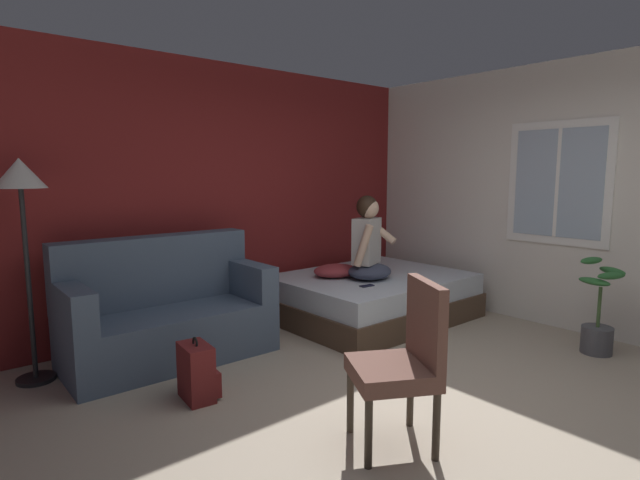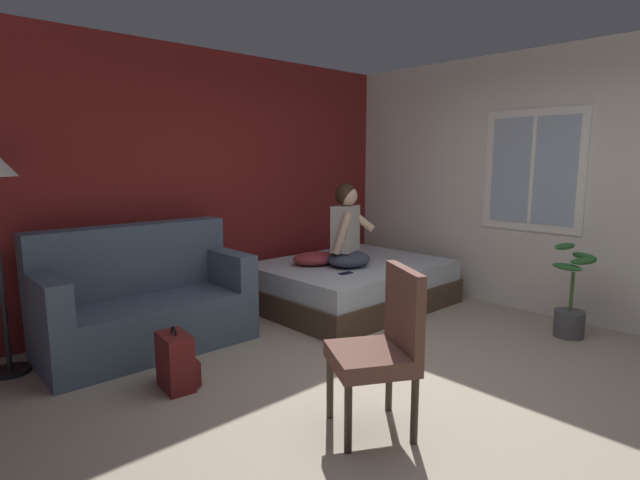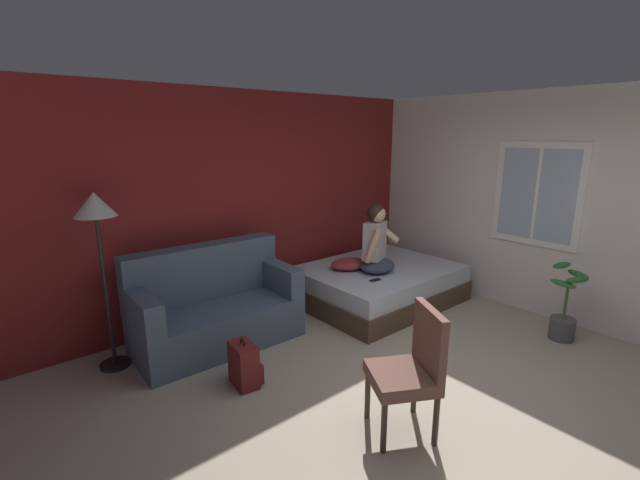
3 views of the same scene
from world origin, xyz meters
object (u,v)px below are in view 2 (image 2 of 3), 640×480
backpack (177,362)px  throw_pillow (315,258)px  person_seated (347,233)px  cell_phone (346,273)px  side_chair (383,344)px  potted_plant (571,304)px  couch (144,302)px  bed (351,284)px

backpack → throw_pillow: 2.18m
person_seated → cell_phone: (-0.27, -0.24, -0.35)m
side_chair → potted_plant: side_chair is taller
couch → potted_plant: couch is taller
bed → couch: (-2.21, 0.33, 0.16)m
couch → side_chair: couch is taller
side_chair → bed: bearing=47.6°
couch → cell_phone: (1.77, -0.68, 0.09)m
bed → backpack: size_ratio=4.39×
couch → backpack: couch is taller
throw_pillow → cell_phone: bearing=-96.5°
person_seated → cell_phone: person_seated is taller
throw_pillow → side_chair: bearing=-123.1°
throw_pillow → potted_plant: (1.10, -2.23, -0.25)m
couch → backpack: bearing=-101.0°
bed → side_chair: size_ratio=2.05×
bed → side_chair: side_chair is taller
bed → throw_pillow: (-0.38, 0.18, 0.31)m
couch → potted_plant: bearing=-39.1°
bed → couch: couch is taller
bed → person_seated: size_ratio=2.30×
side_chair → cell_phone: bearing=50.3°
side_chair → backpack: side_chair is taller
backpack → throw_pillow: size_ratio=0.95×
potted_plant → bed: bearing=109.4°
bed → couch: bearing=171.4°
couch → throw_pillow: (1.83, -0.15, 0.16)m
side_chair → throw_pillow: bearing=56.9°
side_chair → backpack: (-0.65, 1.32, -0.34)m
couch → backpack: 0.96m
throw_pillow → cell_phone: 0.53m
cell_phone → potted_plant: bearing=-139.6°
bed → throw_pillow: throw_pillow is taller
couch → side_chair: bearing=-78.2°
side_chair → person_seated: size_ratio=1.12×
potted_plant → side_chair: bearing=176.7°
couch → cell_phone: bearing=-20.9°
bed → couch: 2.24m
cell_phone → throw_pillow: bearing=-0.3°
throw_pillow → couch: bearing=175.2°
backpack → throw_pillow: throw_pillow is taller
person_seated → throw_pillow: (-0.21, 0.28, -0.29)m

